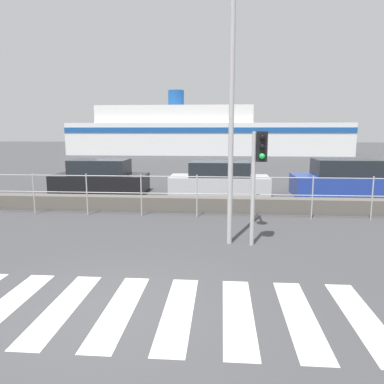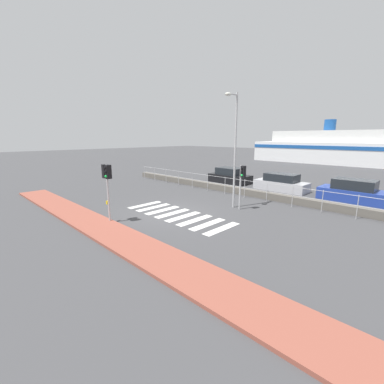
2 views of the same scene
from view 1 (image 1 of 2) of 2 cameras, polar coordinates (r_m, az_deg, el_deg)
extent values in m
plane|color=#424244|center=(6.12, -12.05, -17.03)|extent=(160.00, 160.00, 0.00)
cube|color=silver|center=(6.77, -26.35, -15.13)|extent=(0.45, 2.40, 0.01)
cube|color=silver|center=(6.38, -19.10, -16.20)|extent=(0.45, 2.40, 0.01)
cube|color=silver|center=(6.09, -10.96, -17.10)|extent=(0.45, 2.40, 0.01)
cube|color=silver|center=(5.93, -2.13, -17.70)|extent=(0.45, 2.40, 0.01)
cube|color=silver|center=(5.90, 7.03, -17.91)|extent=(0.45, 2.40, 0.01)
cube|color=silver|center=(6.01, 16.07, -17.69)|extent=(0.45, 2.40, 0.01)
cube|color=silver|center=(6.25, 24.56, -17.11)|extent=(0.45, 2.40, 0.01)
cube|color=#605B54|center=(12.69, -2.96, -1.79)|extent=(25.47, 0.55, 0.48)
cylinder|color=#B2B2B5|center=(11.67, -3.57, 2.37)|extent=(22.92, 0.03, 0.03)
cylinder|color=#B2B2B5|center=(11.74, -3.54, -0.23)|extent=(22.92, 0.03, 0.03)
cylinder|color=#B2B2B5|center=(13.12, -22.97, -0.24)|extent=(0.04, 0.04, 1.34)
cylinder|color=#B2B2B5|center=(12.41, -15.72, -0.36)|extent=(0.04, 0.04, 1.34)
cylinder|color=#B2B2B5|center=(11.91, -7.74, -0.49)|extent=(0.04, 0.04, 1.34)
cylinder|color=#B2B2B5|center=(11.66, 0.76, -0.61)|extent=(0.04, 0.04, 1.34)
cylinder|color=#B2B2B5|center=(11.68, 9.42, -0.72)|extent=(0.04, 0.04, 1.34)
cylinder|color=#B2B2B5|center=(11.96, 17.86, -0.82)|extent=(0.04, 0.04, 1.34)
cylinder|color=#B2B2B5|center=(12.49, 25.76, -0.89)|extent=(0.04, 0.04, 1.34)
cylinder|color=#B2B2B5|center=(8.80, 9.28, 0.36)|extent=(0.10, 0.10, 2.67)
cube|color=black|center=(8.72, 10.57, 6.83)|extent=(0.24, 0.24, 0.68)
sphere|color=black|center=(8.57, 10.71, 8.19)|extent=(0.13, 0.13, 0.13)
sphere|color=black|center=(8.58, 10.67, 6.79)|extent=(0.13, 0.13, 0.13)
sphere|color=#19D84C|center=(8.59, 10.63, 5.38)|extent=(0.13, 0.13, 0.13)
cylinder|color=#B2B2B5|center=(8.80, 6.06, 13.99)|extent=(0.12, 0.12, 6.82)
cube|color=white|center=(43.40, 2.43, 8.14)|extent=(30.40, 8.14, 3.43)
cube|color=white|center=(43.71, -2.43, 11.64)|extent=(17.02, 6.51, 1.89)
cube|color=#194C99|center=(39.30, 2.21, 9.41)|extent=(30.40, 0.08, 0.55)
cylinder|color=#194C99|center=(43.82, -2.44, 14.05)|extent=(1.80, 1.80, 1.80)
cube|color=black|center=(16.86, -13.74, 1.30)|extent=(4.01, 1.87, 0.79)
cube|color=#1E2328|center=(16.78, -13.84, 3.74)|extent=(2.41, 1.64, 0.65)
cube|color=#BCBCC1|center=(16.02, 4.17, 1.07)|extent=(4.20, 1.72, 0.76)
cube|color=#1E2328|center=(15.93, 4.20, 3.54)|extent=(2.52, 1.52, 0.62)
cube|color=#233D9E|center=(16.80, 22.21, 0.91)|extent=(4.22, 1.89, 0.83)
cube|color=#1E2328|center=(16.72, 22.37, 3.48)|extent=(2.53, 1.67, 0.68)
camera|label=2|loc=(10.25, 119.43, 4.53)|focal=24.00mm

